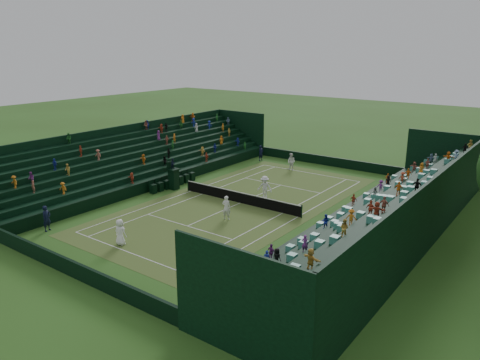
{
  "coord_description": "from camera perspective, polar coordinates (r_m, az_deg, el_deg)",
  "views": [
    {
      "loc": [
        21.78,
        -29.44,
        12.54
      ],
      "look_at": [
        0.0,
        0.0,
        2.0
      ],
      "focal_mm": 35.0,
      "sensor_mm": 36.0,
      "label": 1
    }
  ],
  "objects": [
    {
      "name": "north_grandstand",
      "position": [
        32.72,
        18.18,
        -4.41
      ],
      "size": [
        6.6,
        32.0,
        4.9
      ],
      "color": "black",
      "rests_on": "ground"
    },
    {
      "name": "perimeter_wall_south",
      "position": [
        28.34,
        -19.79,
        -10.11
      ],
      "size": [
        17.17,
        0.2,
        1.0
      ],
      "primitive_type": "cube",
      "color": "black",
      "rests_on": "ground"
    },
    {
      "name": "ground",
      "position": [
        38.71,
        0.0,
        -2.85
      ],
      "size": [
        160.0,
        160.0,
        0.0
      ],
      "primitive_type": "plane",
      "color": "#30571B",
      "rests_on": "ground"
    },
    {
      "name": "player_near_east",
      "position": [
        34.88,
        -1.67,
        -3.39
      ],
      "size": [
        0.77,
        0.61,
        1.86
      ],
      "primitive_type": "imported",
      "rotation": [
        0.0,
        0.0,
        3.41
      ],
      "color": "white",
      "rests_on": "ground"
    },
    {
      "name": "court_surface",
      "position": [
        38.71,
        0.0,
        -2.84
      ],
      "size": [
        12.97,
        26.77,
        0.01
      ],
      "primitive_type": "cube",
      "color": "#377226",
      "rests_on": "ground"
    },
    {
      "name": "south_grandstand",
      "position": [
        46.63,
        -12.62,
        2.03
      ],
      "size": [
        6.6,
        32.0,
        4.9
      ],
      "color": "black",
      "rests_on": "ground"
    },
    {
      "name": "perimeter_wall_east",
      "position": [
        34.48,
        11.45,
        -4.72
      ],
      "size": [
        0.2,
        31.77,
        1.0
      ],
      "primitive_type": "cube",
      "color": "black",
      "rests_on": "ground"
    },
    {
      "name": "perimeter_wall_north",
      "position": [
        51.71,
        10.54,
        2.32
      ],
      "size": [
        17.17,
        0.2,
        1.0
      ],
      "primitive_type": "cube",
      "color": "black",
      "rests_on": "ground"
    },
    {
      "name": "player_far_east",
      "position": [
        39.59,
        3.03,
        -0.92
      ],
      "size": [
        1.42,
        1.0,
        2.0
      ],
      "primitive_type": "imported",
      "rotation": [
        0.0,
        0.0,
        0.21
      ],
      "color": "white",
      "rests_on": "ground"
    },
    {
      "name": "line_judge_north",
      "position": [
        52.89,
        2.57,
        3.3
      ],
      "size": [
        0.53,
        0.7,
        1.75
      ],
      "primitive_type": "imported",
      "rotation": [
        0.0,
        0.0,
        1.38
      ],
      "color": "black",
      "rests_on": "ground"
    },
    {
      "name": "umpire_chair",
      "position": [
        42.56,
        -8.1,
        0.46
      ],
      "size": [
        0.91,
        0.91,
        2.85
      ],
      "color": "black",
      "rests_on": "ground"
    },
    {
      "name": "courtside_chairs",
      "position": [
        43.54,
        -8.16,
        -0.24
      ],
      "size": [
        0.54,
        5.51,
        1.17
      ],
      "color": "black",
      "rests_on": "ground"
    },
    {
      "name": "perimeter_wall_west",
      "position": [
        43.91,
        -8.94,
        -0.06
      ],
      "size": [
        0.2,
        31.77,
        1.0
      ],
      "primitive_type": "cube",
      "color": "black",
      "rests_on": "ground"
    },
    {
      "name": "player_near_west",
      "position": [
        31.53,
        -14.39,
        -6.18
      ],
      "size": [
        0.94,
        0.69,
        1.77
      ],
      "primitive_type": "imported",
      "rotation": [
        0.0,
        0.0,
        3.3
      ],
      "color": "white",
      "rests_on": "ground"
    },
    {
      "name": "tennis_net",
      "position": [
        38.55,
        0.0,
        -2.11
      ],
      "size": [
        11.67,
        0.1,
        1.06
      ],
      "color": "black",
      "rests_on": "ground"
    },
    {
      "name": "player_far_west",
      "position": [
        49.07,
        6.28,
        2.23
      ],
      "size": [
        0.95,
        0.78,
        1.8
      ],
      "primitive_type": "imported",
      "rotation": [
        0.0,
        0.0,
        -0.12
      ],
      "color": "white",
      "rests_on": "ground"
    },
    {
      "name": "line_judge_south",
      "position": [
        35.47,
        -22.5,
        -4.34
      ],
      "size": [
        0.58,
        0.76,
        1.85
      ],
      "primitive_type": "imported",
      "rotation": [
        0.0,
        0.0,
        1.8
      ],
      "color": "black",
      "rests_on": "ground"
    }
  ]
}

